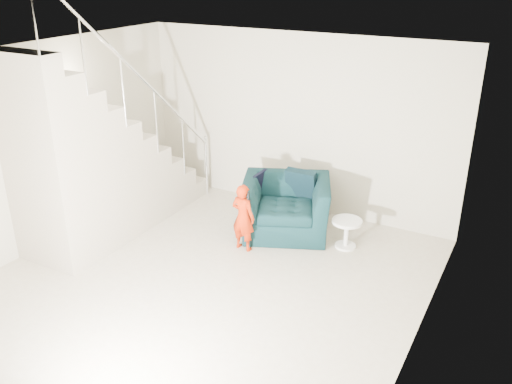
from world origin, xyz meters
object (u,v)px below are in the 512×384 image
at_px(armchair, 286,206).
at_px(toddler, 243,217).
at_px(side_table, 347,229).
at_px(staircase, 96,172).

xyz_separation_m(armchair, toddler, (-0.28, -0.74, 0.08)).
relative_size(toddler, side_table, 2.30).
relative_size(side_table, staircase, 0.11).
height_order(toddler, side_table, toddler).
xyz_separation_m(side_table, staircase, (-3.19, -1.30, 0.67)).
xyz_separation_m(toddler, staircase, (-1.99, -0.59, 0.48)).
height_order(armchair, toddler, toddler).
xyz_separation_m(armchair, side_table, (0.93, -0.03, -0.12)).
relative_size(armchair, staircase, 0.34).
height_order(toddler, staircase, staircase).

